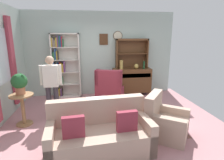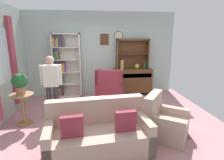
# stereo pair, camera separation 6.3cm
# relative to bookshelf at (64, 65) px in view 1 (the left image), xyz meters

# --- Properties ---
(ground_plane) EXTENTS (5.40, 4.60, 0.02)m
(ground_plane) POSITION_rel_bookshelf_xyz_m (1.26, -1.94, -1.07)
(ground_plane) COLOR #B27A7F
(wall_back) EXTENTS (5.00, 0.09, 2.80)m
(wall_back) POSITION_rel_bookshelf_xyz_m (1.26, 0.19, 0.34)
(wall_back) COLOR #ADC1B7
(wall_back) RESTS_ON ground_plane
(area_rug) EXTENTS (2.72, 1.62, 0.01)m
(area_rug) POSITION_rel_bookshelf_xyz_m (1.46, -2.24, -1.06)
(area_rug) COLOR brown
(area_rug) RESTS_ON ground_plane
(bookshelf) EXTENTS (0.90, 0.30, 2.10)m
(bookshelf) POSITION_rel_bookshelf_xyz_m (0.00, 0.00, 0.00)
(bookshelf) COLOR silver
(bookshelf) RESTS_ON ground_plane
(sideboard) EXTENTS (1.30, 0.45, 0.92)m
(sideboard) POSITION_rel_bookshelf_xyz_m (2.29, -0.08, -0.56)
(sideboard) COLOR brown
(sideboard) RESTS_ON ground_plane
(sideboard_hutch) EXTENTS (1.10, 0.26, 1.00)m
(sideboard_hutch) POSITION_rel_bookshelf_xyz_m (2.29, 0.03, 0.49)
(sideboard_hutch) COLOR brown
(sideboard_hutch) RESTS_ON sideboard
(vase_tall) EXTENTS (0.11, 0.11, 0.30)m
(vase_tall) POSITION_rel_bookshelf_xyz_m (1.90, -0.16, 0.01)
(vase_tall) COLOR tan
(vase_tall) RESTS_ON sideboard
(vase_round) EXTENTS (0.15, 0.15, 0.17)m
(vase_round) POSITION_rel_bookshelf_xyz_m (2.42, -0.15, -0.06)
(vase_round) COLOR tan
(vase_round) RESTS_ON sideboard
(bottle_wine) EXTENTS (0.07, 0.07, 0.26)m
(bottle_wine) POSITION_rel_bookshelf_xyz_m (2.68, -0.17, -0.01)
(bottle_wine) COLOR #194223
(bottle_wine) RESTS_ON sideboard
(couch_floral) EXTENTS (1.87, 1.01, 0.90)m
(couch_floral) POSITION_rel_bookshelf_xyz_m (0.93, -3.16, -0.75)
(couch_floral) COLOR tan
(couch_floral) RESTS_ON ground_plane
(armchair_floral) EXTENTS (1.07, 1.06, 0.88)m
(armchair_floral) POSITION_rel_bookshelf_xyz_m (2.29, -2.87, -0.78)
(armchair_floral) COLOR tan
(armchair_floral) RESTS_ON ground_plane
(wingback_chair) EXTENTS (0.99, 1.00, 1.05)m
(wingback_chair) POSITION_rel_bookshelf_xyz_m (1.43, -0.78, -0.68)
(wingback_chair) COLOR maroon
(wingback_chair) RESTS_ON ground_plane
(plant_stand) EXTENTS (0.52, 0.52, 0.73)m
(plant_stand) POSITION_rel_bookshelf_xyz_m (-0.74, -1.93, -0.62)
(plant_stand) COLOR #997047
(plant_stand) RESTS_ON ground_plane
(potted_plant_large) EXTENTS (0.34, 0.34, 0.48)m
(potted_plant_large) POSITION_rel_bookshelf_xyz_m (-0.75, -1.90, -0.05)
(potted_plant_large) COLOR #AD6B4C
(potted_plant_large) RESTS_ON plant_stand
(person_reading) EXTENTS (0.52, 0.20, 1.56)m
(person_reading) POSITION_rel_bookshelf_xyz_m (-0.11, -1.65, -0.16)
(person_reading) COLOR #38333D
(person_reading) RESTS_ON ground_plane
(coffee_table) EXTENTS (0.80, 0.50, 0.42)m
(coffee_table) POSITION_rel_bookshelf_xyz_m (0.94, -2.35, -0.71)
(coffee_table) COLOR brown
(coffee_table) RESTS_ON ground_plane
(book_stack) EXTENTS (0.18, 0.15, 0.08)m
(book_stack) POSITION_rel_bookshelf_xyz_m (0.80, -2.34, -0.60)
(book_stack) COLOR #3F3833
(book_stack) RESTS_ON coffee_table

